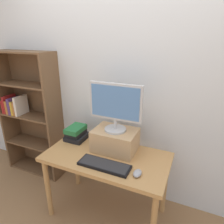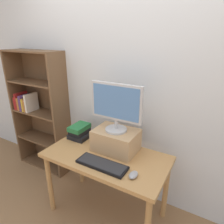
{
  "view_description": "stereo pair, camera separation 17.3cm",
  "coord_description": "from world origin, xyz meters",
  "px_view_note": "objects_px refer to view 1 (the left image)",
  "views": [
    {
      "loc": [
        0.69,
        -1.43,
        1.74
      ],
      "look_at": [
        0.03,
        0.05,
        1.12
      ],
      "focal_mm": 32.0,
      "sensor_mm": 36.0,
      "label": 1
    },
    {
      "loc": [
        0.84,
        -1.35,
        1.74
      ],
      "look_at": [
        0.03,
        0.05,
        1.12
      ],
      "focal_mm": 32.0,
      "sensor_mm": 36.0,
      "label": 2
    }
  ],
  "objects_px": {
    "desk": "(107,164)",
    "computer_monitor": "(115,105)",
    "bookshelf_unit": "(30,114)",
    "computer_mouse": "(137,173)",
    "book_stack": "(76,133)",
    "riser_box": "(115,140)",
    "keyboard": "(104,165)"
  },
  "relations": [
    {
      "from": "bookshelf_unit",
      "to": "computer_mouse",
      "type": "bearing_deg",
      "value": -16.56
    },
    {
      "from": "bookshelf_unit",
      "to": "riser_box",
      "type": "height_order",
      "value": "bookshelf_unit"
    },
    {
      "from": "desk",
      "to": "book_stack",
      "type": "height_order",
      "value": "book_stack"
    },
    {
      "from": "keyboard",
      "to": "computer_mouse",
      "type": "distance_m",
      "value": 0.29
    },
    {
      "from": "desk",
      "to": "computer_monitor",
      "type": "height_order",
      "value": "computer_monitor"
    },
    {
      "from": "bookshelf_unit",
      "to": "computer_mouse",
      "type": "distance_m",
      "value": 1.64
    },
    {
      "from": "computer_monitor",
      "to": "book_stack",
      "type": "bearing_deg",
      "value": 176.08
    },
    {
      "from": "computer_mouse",
      "to": "book_stack",
      "type": "relative_size",
      "value": 0.44
    },
    {
      "from": "bookshelf_unit",
      "to": "book_stack",
      "type": "relative_size",
      "value": 6.75
    },
    {
      "from": "computer_monitor",
      "to": "computer_mouse",
      "type": "bearing_deg",
      "value": -41.79
    },
    {
      "from": "desk",
      "to": "bookshelf_unit",
      "type": "distance_m",
      "value": 1.28
    },
    {
      "from": "book_stack",
      "to": "computer_mouse",
      "type": "bearing_deg",
      "value": -21.82
    },
    {
      "from": "bookshelf_unit",
      "to": "keyboard",
      "type": "xyz_separation_m",
      "value": [
        1.28,
        -0.47,
        -0.09
      ]
    },
    {
      "from": "computer_monitor",
      "to": "keyboard",
      "type": "bearing_deg",
      "value": -86.01
    },
    {
      "from": "desk",
      "to": "book_stack",
      "type": "relative_size",
      "value": 4.9
    },
    {
      "from": "desk",
      "to": "computer_monitor",
      "type": "relative_size",
      "value": 2.31
    },
    {
      "from": "desk",
      "to": "computer_monitor",
      "type": "distance_m",
      "value": 0.56
    },
    {
      "from": "desk",
      "to": "computer_mouse",
      "type": "distance_m",
      "value": 0.39
    },
    {
      "from": "book_stack",
      "to": "desk",
      "type": "bearing_deg",
      "value": -20.15
    },
    {
      "from": "riser_box",
      "to": "book_stack",
      "type": "distance_m",
      "value": 0.47
    },
    {
      "from": "bookshelf_unit",
      "to": "keyboard",
      "type": "height_order",
      "value": "bookshelf_unit"
    },
    {
      "from": "computer_mouse",
      "to": "book_stack",
      "type": "height_order",
      "value": "book_stack"
    },
    {
      "from": "riser_box",
      "to": "computer_monitor",
      "type": "relative_size",
      "value": 0.82
    },
    {
      "from": "desk",
      "to": "book_stack",
      "type": "bearing_deg",
      "value": 159.85
    },
    {
      "from": "bookshelf_unit",
      "to": "computer_monitor",
      "type": "distance_m",
      "value": 1.32
    },
    {
      "from": "bookshelf_unit",
      "to": "keyboard",
      "type": "distance_m",
      "value": 1.36
    },
    {
      "from": "desk",
      "to": "computer_mouse",
      "type": "relative_size",
      "value": 11.03
    },
    {
      "from": "computer_monitor",
      "to": "bookshelf_unit",
      "type": "bearing_deg",
      "value": 171.51
    },
    {
      "from": "bookshelf_unit",
      "to": "computer_monitor",
      "type": "xyz_separation_m",
      "value": [
        1.26,
        -0.19,
        0.35
      ]
    },
    {
      "from": "bookshelf_unit",
      "to": "desk",
      "type": "bearing_deg",
      "value": -14.38
    },
    {
      "from": "riser_box",
      "to": "book_stack",
      "type": "bearing_deg",
      "value": 176.26
    },
    {
      "from": "desk",
      "to": "computer_monitor",
      "type": "bearing_deg",
      "value": 74.8
    }
  ]
}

